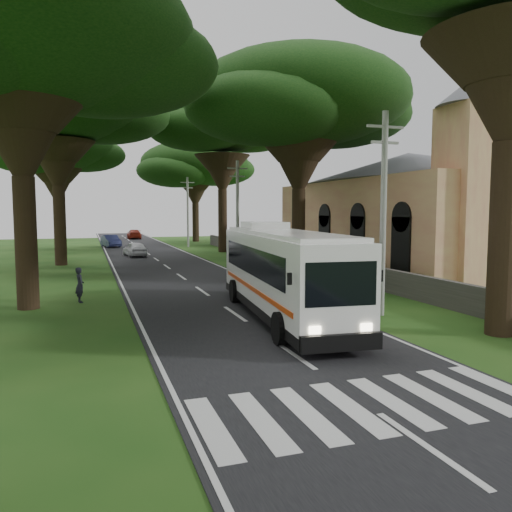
% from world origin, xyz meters
% --- Properties ---
extents(ground, '(140.00, 140.00, 0.00)m').
position_xyz_m(ground, '(0.00, 0.00, 0.00)').
color(ground, '#1D4814').
rests_on(ground, ground).
extents(road, '(8.00, 120.00, 0.04)m').
position_xyz_m(road, '(0.00, 25.00, 0.01)').
color(road, black).
rests_on(road, ground).
extents(crosswalk, '(8.00, 3.00, 0.01)m').
position_xyz_m(crosswalk, '(0.00, -2.00, 0.00)').
color(crosswalk, silver).
rests_on(crosswalk, ground).
extents(property_wall, '(0.35, 50.00, 1.20)m').
position_xyz_m(property_wall, '(9.00, 24.00, 0.60)').
color(property_wall, '#383533').
rests_on(property_wall, ground).
extents(church, '(14.00, 24.00, 11.60)m').
position_xyz_m(church, '(17.86, 21.55, 4.91)').
color(church, '#E0876D').
rests_on(church, ground).
extents(pole_near, '(1.60, 0.24, 8.00)m').
position_xyz_m(pole_near, '(5.50, 6.00, 4.18)').
color(pole_near, gray).
rests_on(pole_near, ground).
extents(pole_mid, '(1.60, 0.24, 8.00)m').
position_xyz_m(pole_mid, '(5.50, 26.00, 4.18)').
color(pole_mid, gray).
rests_on(pole_mid, ground).
extents(pole_far, '(1.60, 0.24, 8.00)m').
position_xyz_m(pole_far, '(5.50, 46.00, 4.18)').
color(pole_far, gray).
rests_on(pole_far, ground).
extents(tree_l_mida, '(14.41, 14.41, 14.45)m').
position_xyz_m(tree_l_mida, '(-8.00, 12.00, 11.27)').
color(tree_l_mida, black).
rests_on(tree_l_mida, ground).
extents(tree_l_midb, '(14.59, 14.59, 15.50)m').
position_xyz_m(tree_l_midb, '(-7.50, 30.00, 12.28)').
color(tree_l_midb, black).
rests_on(tree_l_midb, ground).
extents(tree_l_far, '(12.43, 12.43, 13.71)m').
position_xyz_m(tree_l_far, '(-8.50, 48.00, 10.88)').
color(tree_l_far, black).
rests_on(tree_l_far, ground).
extents(tree_r_mida, '(14.47, 14.47, 14.55)m').
position_xyz_m(tree_r_mida, '(8.00, 20.00, 11.36)').
color(tree_r_mida, black).
rests_on(tree_r_mida, ground).
extents(tree_r_midb, '(13.86, 13.86, 15.98)m').
position_xyz_m(tree_r_midb, '(7.50, 38.00, 12.86)').
color(tree_r_midb, black).
rests_on(tree_r_midb, ground).
extents(tree_r_far, '(14.48, 14.48, 13.55)m').
position_xyz_m(tree_r_far, '(8.50, 56.00, 10.39)').
color(tree_r_far, black).
rests_on(tree_r_far, ground).
extents(coach_bus, '(3.51, 11.67, 3.39)m').
position_xyz_m(coach_bus, '(1.58, 6.86, 1.82)').
color(coach_bus, white).
rests_on(coach_bus, ground).
extents(distant_car_a, '(2.13, 4.12, 1.34)m').
position_xyz_m(distant_car_a, '(-1.47, 35.41, 0.70)').
color(distant_car_a, '#B2B3B8').
rests_on(distant_car_a, road).
extents(distant_car_b, '(2.28, 4.43, 1.39)m').
position_xyz_m(distant_car_b, '(-3.00, 48.45, 0.73)').
color(distant_car_b, '#21264E').
rests_on(distant_car_b, road).
extents(distant_car_c, '(2.04, 4.78, 1.37)m').
position_xyz_m(distant_car_c, '(1.09, 65.07, 0.72)').
color(distant_car_c, maroon).
rests_on(distant_car_c, road).
extents(pedestrian, '(0.50, 0.66, 1.61)m').
position_xyz_m(pedestrian, '(-5.93, 12.82, 0.80)').
color(pedestrian, black).
rests_on(pedestrian, ground).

